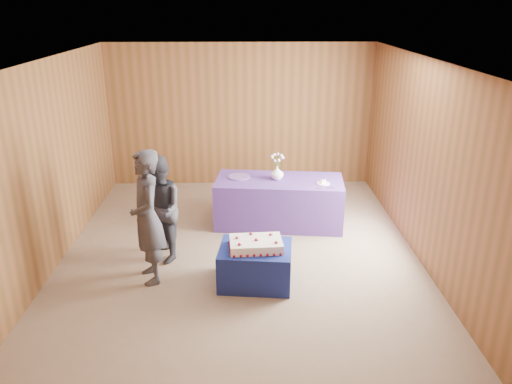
{
  "coord_description": "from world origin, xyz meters",
  "views": [
    {
      "loc": [
        0.08,
        -6.38,
        3.37
      ],
      "look_at": [
        0.23,
        0.1,
        0.9
      ],
      "focal_mm": 35.0,
      "sensor_mm": 36.0,
      "label": 1
    }
  ],
  "objects_px": {
    "cake_table": "(255,265)",
    "vase": "(277,173)",
    "guest_left": "(147,218)",
    "serving_table": "(279,202)",
    "guest_right": "(159,210)",
    "sheet_cake": "(256,244)"
  },
  "relations": [
    {
      "from": "cake_table",
      "to": "vase",
      "type": "relative_size",
      "value": 4.25
    },
    {
      "from": "cake_table",
      "to": "sheet_cake",
      "type": "distance_m",
      "value": 0.31
    },
    {
      "from": "sheet_cake",
      "to": "guest_left",
      "type": "bearing_deg",
      "value": 170.07
    },
    {
      "from": "cake_table",
      "to": "guest_right",
      "type": "height_order",
      "value": "guest_right"
    },
    {
      "from": "guest_left",
      "to": "guest_right",
      "type": "distance_m",
      "value": 0.56
    },
    {
      "from": "serving_table",
      "to": "sheet_cake",
      "type": "relative_size",
      "value": 2.84
    },
    {
      "from": "serving_table",
      "to": "sheet_cake",
      "type": "xyz_separation_m",
      "value": [
        -0.41,
        -1.86,
        0.18
      ]
    },
    {
      "from": "cake_table",
      "to": "sheet_cake",
      "type": "bearing_deg",
      "value": -67.98
    },
    {
      "from": "serving_table",
      "to": "guest_left",
      "type": "distance_m",
      "value": 2.5
    },
    {
      "from": "sheet_cake",
      "to": "serving_table",
      "type": "bearing_deg",
      "value": 73.76
    },
    {
      "from": "guest_right",
      "to": "cake_table",
      "type": "bearing_deg",
      "value": 35.3
    },
    {
      "from": "sheet_cake",
      "to": "guest_left",
      "type": "distance_m",
      "value": 1.39
    },
    {
      "from": "guest_left",
      "to": "cake_table",
      "type": "bearing_deg",
      "value": 64.28
    },
    {
      "from": "guest_right",
      "to": "sheet_cake",
      "type": "bearing_deg",
      "value": 34.62
    },
    {
      "from": "cake_table",
      "to": "guest_left",
      "type": "relative_size",
      "value": 0.52
    },
    {
      "from": "cake_table",
      "to": "guest_right",
      "type": "bearing_deg",
      "value": 158.76
    },
    {
      "from": "guest_left",
      "to": "guest_right",
      "type": "relative_size",
      "value": 1.16
    },
    {
      "from": "serving_table",
      "to": "guest_right",
      "type": "distance_m",
      "value": 2.1
    },
    {
      "from": "sheet_cake",
      "to": "vase",
      "type": "relative_size",
      "value": 3.32
    },
    {
      "from": "sheet_cake",
      "to": "guest_right",
      "type": "height_order",
      "value": "guest_right"
    },
    {
      "from": "serving_table",
      "to": "guest_left",
      "type": "relative_size",
      "value": 1.15
    },
    {
      "from": "cake_table",
      "to": "guest_left",
      "type": "xyz_separation_m",
      "value": [
        -1.34,
        0.12,
        0.62
      ]
    }
  ]
}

